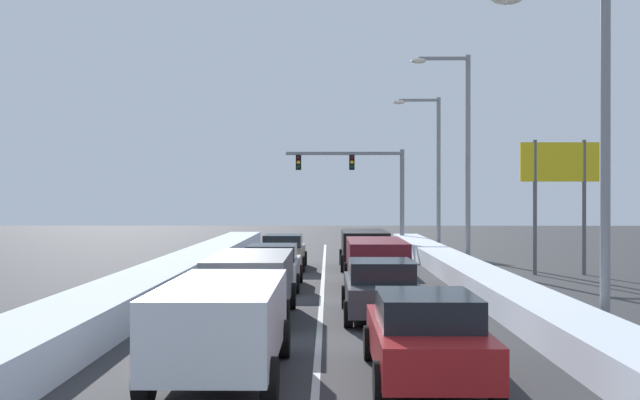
# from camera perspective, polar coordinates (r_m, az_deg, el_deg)

# --- Properties ---
(ground_plane) EXTENTS (120.00, 120.00, 0.00)m
(ground_plane) POSITION_cam_1_polar(r_m,az_deg,el_deg) (23.11, 0.12, -7.65)
(ground_plane) COLOR #333335
(lane_stripe_between_right_lane_and_center_lane) EXTENTS (0.14, 45.24, 0.01)m
(lane_stripe_between_right_lane_and_center_lane) POSITION_cam_1_polar(r_m,az_deg,el_deg) (27.19, 0.20, -6.46)
(lane_stripe_between_right_lane_and_center_lane) COLOR silver
(lane_stripe_between_right_lane_and_center_lane) RESTS_ON ground
(snow_bank_right_shoulder) EXTENTS (1.59, 45.24, 0.74)m
(snow_bank_right_shoulder) POSITION_cam_1_polar(r_m,az_deg,el_deg) (27.62, 11.32, -5.60)
(snow_bank_right_shoulder) COLOR silver
(snow_bank_right_shoulder) RESTS_ON ground
(snow_bank_left_shoulder) EXTENTS (1.98, 45.24, 0.85)m
(snow_bank_left_shoulder) POSITION_cam_1_polar(r_m,az_deg,el_deg) (27.70, -10.88, -5.46)
(snow_bank_left_shoulder) COLOR silver
(snow_bank_left_shoulder) RESTS_ON ground
(sedan_red_right_lane_nearest) EXTENTS (2.00, 4.50, 1.51)m
(sedan_red_right_lane_nearest) POSITION_cam_1_polar(r_m,az_deg,el_deg) (13.27, 8.08, -10.20)
(sedan_red_right_lane_nearest) COLOR maroon
(sedan_red_right_lane_nearest) RESTS_ON ground
(sedan_charcoal_right_lane_second) EXTENTS (2.00, 4.50, 1.51)m
(sedan_charcoal_right_lane_second) POSITION_cam_1_polar(r_m,az_deg,el_deg) (19.85, 4.64, -6.73)
(sedan_charcoal_right_lane_second) COLOR #38383D
(sedan_charcoal_right_lane_second) RESTS_ON ground
(suv_maroon_right_lane_third) EXTENTS (2.16, 4.90, 1.67)m
(suv_maroon_right_lane_third) POSITION_cam_1_polar(r_m,az_deg,el_deg) (26.18, 4.29, -4.49)
(suv_maroon_right_lane_third) COLOR maroon
(suv_maroon_right_lane_third) RESTS_ON ground
(suv_black_right_lane_fourth) EXTENTS (2.16, 4.90, 1.67)m
(suv_black_right_lane_fourth) POSITION_cam_1_polar(r_m,az_deg,el_deg) (33.32, 3.39, -3.48)
(suv_black_right_lane_fourth) COLOR black
(suv_black_right_lane_fourth) RESTS_ON ground
(suv_white_center_lane_nearest) EXTENTS (2.16, 4.90, 1.67)m
(suv_white_center_lane_nearest) POSITION_cam_1_polar(r_m,az_deg,el_deg) (13.31, -7.43, -9.08)
(suv_white_center_lane_nearest) COLOR silver
(suv_white_center_lane_nearest) RESTS_ON ground
(suv_gray_center_lane_second) EXTENTS (2.16, 4.90, 1.67)m
(suv_gray_center_lane_second) POSITION_cam_1_polar(r_m,az_deg,el_deg) (19.60, -5.27, -6.08)
(suv_gray_center_lane_second) COLOR slate
(suv_gray_center_lane_second) RESTS_ON ground
(sedan_silver_center_lane_third) EXTENTS (2.00, 4.50, 1.51)m
(sedan_silver_center_lane_third) POSITION_cam_1_polar(r_m,az_deg,el_deg) (26.23, -3.64, -5.03)
(sedan_silver_center_lane_third) COLOR #B7BABF
(sedan_silver_center_lane_third) RESTS_ON ground
(sedan_tan_center_lane_fourth) EXTENTS (2.00, 4.50, 1.51)m
(sedan_tan_center_lane_fourth) POSITION_cam_1_polar(r_m,az_deg,el_deg) (33.15, -2.82, -3.94)
(sedan_tan_center_lane_fourth) COLOR #937F60
(sedan_tan_center_lane_fourth) RESTS_ON ground
(traffic_light_gantry) EXTENTS (7.54, 0.47, 6.20)m
(traffic_light_gantry) POSITION_cam_1_polar(r_m,az_deg,el_deg) (47.63, 3.49, 1.82)
(traffic_light_gantry) COLOR slate
(traffic_light_gantry) RESTS_ON ground
(street_lamp_right_near) EXTENTS (2.66, 0.36, 7.84)m
(street_lamp_right_near) POSITION_cam_1_polar(r_m,az_deg,el_deg) (17.77, 19.79, 5.21)
(street_lamp_right_near) COLOR gray
(street_lamp_right_near) RESTS_ON ground
(street_lamp_right_mid) EXTENTS (2.66, 0.36, 9.46)m
(street_lamp_right_mid) POSITION_cam_1_polar(r_m,az_deg,el_deg) (33.77, 10.68, 4.29)
(street_lamp_right_mid) COLOR gray
(street_lamp_right_mid) RESTS_ON ground
(street_lamp_right_far) EXTENTS (2.66, 0.36, 8.68)m
(street_lamp_right_far) POSITION_cam_1_polar(r_m,az_deg,el_deg) (41.84, 8.56, 2.95)
(street_lamp_right_far) COLOR gray
(street_lamp_right_far) RESTS_ON ground
(roadside_sign_right) EXTENTS (3.20, 0.16, 5.50)m
(roadside_sign_right) POSITION_cam_1_polar(r_m,az_deg,el_deg) (31.99, 17.80, 1.74)
(roadside_sign_right) COLOR #59595B
(roadside_sign_right) RESTS_ON ground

